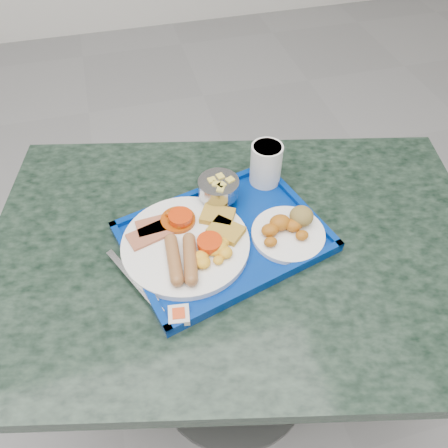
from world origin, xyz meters
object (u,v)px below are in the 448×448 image
Objects in this scene: table at (236,289)px; main_plate at (189,242)px; bread_plate at (289,229)px; juice_cup at (266,163)px; tray at (224,238)px; fruit_bowl at (219,188)px.

main_plate reaches higher than table.
bread_plate is (0.22, -0.02, 0.00)m from main_plate.
main_plate is at bearing 174.30° from table.
table is 11.87× the size of juice_cup.
juice_cup reaches higher than main_plate.
tray is at bearing 6.63° from main_plate.
bread_plate is at bearing -48.20° from fruit_bowl.
tray is 0.12m from fruit_bowl.
table is 0.27m from fruit_bowl.
fruit_bowl reaches higher than main_plate.
juice_cup is at bearing 17.52° from fruit_bowl.
bread_plate is 1.71× the size of fruit_bowl.
bread_plate is 0.18m from juice_cup.
tray is at bearing 168.05° from bread_plate.
table is 0.19m from tray.
tray is 1.76× the size of main_plate.
bread_plate is at bearing -4.93° from table.
juice_cup is (0.00, 0.18, 0.04)m from bread_plate.
main_plate is 2.91× the size of fruit_bowl.
fruit_bowl is (-0.01, 0.13, 0.23)m from table.
tray is (-0.03, 0.02, 0.18)m from table.
table is 13.16× the size of fruit_bowl.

